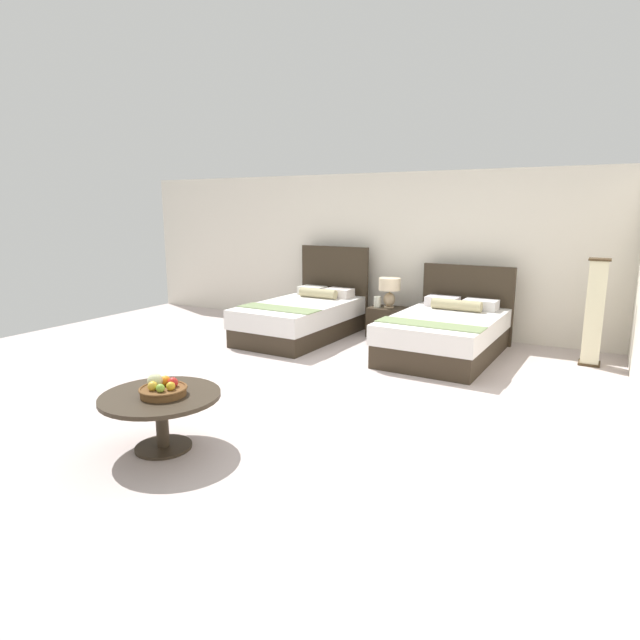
{
  "coord_description": "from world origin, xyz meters",
  "views": [
    {
      "loc": [
        2.98,
        -4.92,
        1.94
      ],
      "look_at": [
        -0.04,
        0.57,
        0.64
      ],
      "focal_mm": 29.72,
      "sensor_mm": 36.0,
      "label": 1
    }
  ],
  "objects_px": {
    "bed_near_corner": "(446,333)",
    "floor_lamp_corner": "(594,313)",
    "fruit_bowl": "(162,389)",
    "nightstand": "(388,322)",
    "table_lamp": "(390,288)",
    "coffee_table": "(161,406)",
    "bed_near_window": "(303,317)",
    "vase": "(377,302)"
  },
  "relations": [
    {
      "from": "bed_near_corner",
      "to": "nightstand",
      "type": "relative_size",
      "value": 3.66
    },
    {
      "from": "table_lamp",
      "to": "floor_lamp_corner",
      "type": "height_order",
      "value": "floor_lamp_corner"
    },
    {
      "from": "vase",
      "to": "floor_lamp_corner",
      "type": "bearing_deg",
      "value": -2.99
    },
    {
      "from": "table_lamp",
      "to": "nightstand",
      "type": "bearing_deg",
      "value": -90.0
    },
    {
      "from": "fruit_bowl",
      "to": "floor_lamp_corner",
      "type": "distance_m",
      "value": 5.33
    },
    {
      "from": "bed_near_window",
      "to": "bed_near_corner",
      "type": "bearing_deg",
      "value": -0.29
    },
    {
      "from": "bed_near_window",
      "to": "floor_lamp_corner",
      "type": "relative_size",
      "value": 1.62
    },
    {
      "from": "bed_near_window",
      "to": "vase",
      "type": "distance_m",
      "value": 1.18
    },
    {
      "from": "bed_near_corner",
      "to": "fruit_bowl",
      "type": "relative_size",
      "value": 5.53
    },
    {
      "from": "table_lamp",
      "to": "coffee_table",
      "type": "distance_m",
      "value": 4.67
    },
    {
      "from": "bed_near_corner",
      "to": "nightstand",
      "type": "distance_m",
      "value": 1.29
    },
    {
      "from": "nightstand",
      "to": "coffee_table",
      "type": "distance_m",
      "value": 4.63
    },
    {
      "from": "coffee_table",
      "to": "nightstand",
      "type": "bearing_deg",
      "value": 88.14
    },
    {
      "from": "bed_near_corner",
      "to": "nightstand",
      "type": "height_order",
      "value": "bed_near_corner"
    },
    {
      "from": "floor_lamp_corner",
      "to": "table_lamp",
      "type": "bearing_deg",
      "value": 175.62
    },
    {
      "from": "bed_near_window",
      "to": "nightstand",
      "type": "xyz_separation_m",
      "value": [
        1.14,
        0.67,
        -0.09
      ]
    },
    {
      "from": "bed_near_window",
      "to": "vase",
      "type": "height_order",
      "value": "bed_near_window"
    },
    {
      "from": "table_lamp",
      "to": "vase",
      "type": "xyz_separation_m",
      "value": [
        -0.17,
        -0.06,
        -0.22
      ]
    },
    {
      "from": "vase",
      "to": "bed_near_corner",
      "type": "bearing_deg",
      "value": -26.72
    },
    {
      "from": "bed_near_window",
      "to": "vase",
      "type": "xyz_separation_m",
      "value": [
        0.97,
        0.63,
        0.22
      ]
    },
    {
      "from": "nightstand",
      "to": "coffee_table",
      "type": "xyz_separation_m",
      "value": [
        -0.15,
        -4.63,
        0.15
      ]
    },
    {
      "from": "bed_near_corner",
      "to": "fruit_bowl",
      "type": "bearing_deg",
      "value": -107.1
    },
    {
      "from": "coffee_table",
      "to": "bed_near_window",
      "type": "bearing_deg",
      "value": 104.08
    },
    {
      "from": "bed_near_corner",
      "to": "vase",
      "type": "relative_size",
      "value": 13.0
    },
    {
      "from": "vase",
      "to": "fruit_bowl",
      "type": "height_order",
      "value": "fruit_bowl"
    },
    {
      "from": "bed_near_corner",
      "to": "table_lamp",
      "type": "xyz_separation_m",
      "value": [
        -1.1,
        0.7,
        0.45
      ]
    },
    {
      "from": "bed_near_window",
      "to": "table_lamp",
      "type": "relative_size",
      "value": 4.79
    },
    {
      "from": "bed_near_window",
      "to": "bed_near_corner",
      "type": "relative_size",
      "value": 1.04
    },
    {
      "from": "fruit_bowl",
      "to": "floor_lamp_corner",
      "type": "xyz_separation_m",
      "value": [
        2.95,
        4.44,
        0.15
      ]
    },
    {
      "from": "bed_near_corner",
      "to": "coffee_table",
      "type": "distance_m",
      "value": 4.14
    },
    {
      "from": "bed_near_window",
      "to": "vase",
      "type": "relative_size",
      "value": 13.47
    },
    {
      "from": "bed_near_window",
      "to": "floor_lamp_corner",
      "type": "xyz_separation_m",
      "value": [
        3.98,
        0.47,
        0.36
      ]
    },
    {
      "from": "table_lamp",
      "to": "vase",
      "type": "height_order",
      "value": "table_lamp"
    },
    {
      "from": "nightstand",
      "to": "floor_lamp_corner",
      "type": "bearing_deg",
      "value": -3.97
    },
    {
      "from": "nightstand",
      "to": "vase",
      "type": "xyz_separation_m",
      "value": [
        -0.17,
        -0.04,
        0.31
      ]
    },
    {
      "from": "nightstand",
      "to": "floor_lamp_corner",
      "type": "xyz_separation_m",
      "value": [
        2.84,
        -0.2,
        0.45
      ]
    },
    {
      "from": "coffee_table",
      "to": "floor_lamp_corner",
      "type": "bearing_deg",
      "value": 56.03
    },
    {
      "from": "bed_near_corner",
      "to": "floor_lamp_corner",
      "type": "bearing_deg",
      "value": 15.56
    },
    {
      "from": "fruit_bowl",
      "to": "nightstand",
      "type": "bearing_deg",
      "value": 88.55
    },
    {
      "from": "bed_near_window",
      "to": "nightstand",
      "type": "relative_size",
      "value": 3.79
    },
    {
      "from": "table_lamp",
      "to": "coffee_table",
      "type": "relative_size",
      "value": 0.47
    },
    {
      "from": "bed_near_window",
      "to": "table_lamp",
      "type": "xyz_separation_m",
      "value": [
        1.14,
        0.69,
        0.44
      ]
    }
  ]
}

